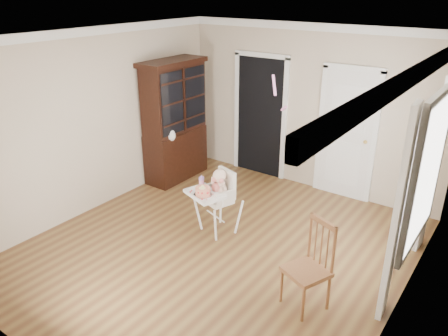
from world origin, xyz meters
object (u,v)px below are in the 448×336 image
Objects in this scene: high_chair at (218,195)px; dining_chair at (309,268)px; sippy_cup at (201,182)px; china_cabinet at (175,121)px; cake at (203,191)px.

dining_chair is at bearing -3.08° from high_chair.
high_chair is at bearing -178.83° from dining_chair.
sippy_cup is (-0.24, -0.05, 0.15)m from high_chair.
dining_chair is (1.69, -0.67, -0.10)m from high_chair.
dining_chair is (1.93, -0.62, -0.25)m from sippy_cup.
dining_chair is at bearing -17.73° from sippy_cup.
china_cabinet is 3.89m from dining_chair.
sippy_cup is at bearing -37.61° from china_cabinet.
china_cabinet is at bearing 141.12° from cake.
high_chair is 2.10m from china_cabinet.
high_chair reaches higher than cake.
cake is 2.17m from china_cabinet.
cake is 0.26m from sippy_cup.
china_cabinet is (-1.73, 1.10, 0.47)m from high_chair.
sippy_cup is at bearing 131.87° from cake.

